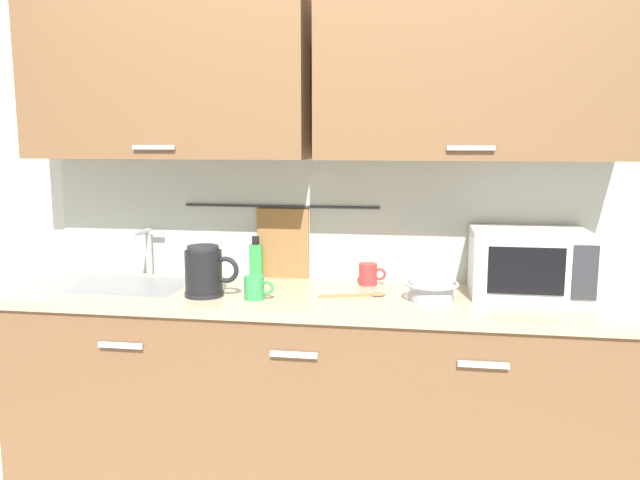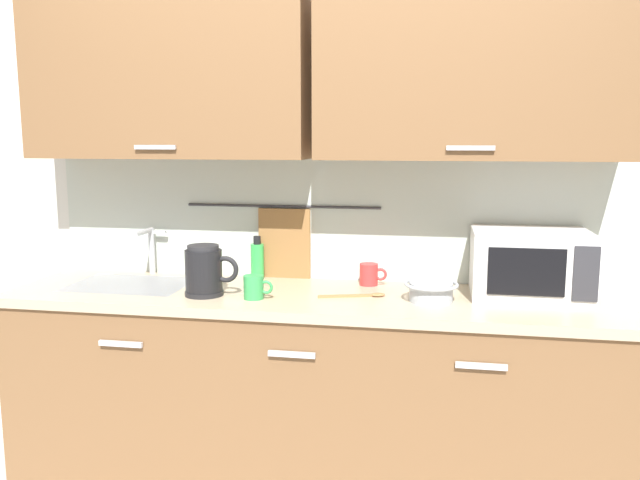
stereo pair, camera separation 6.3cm
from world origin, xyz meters
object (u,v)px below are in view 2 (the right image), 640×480
at_px(microwave, 530,264).
at_px(mug_near_sink, 254,287).
at_px(mug_by_kettle, 369,274).
at_px(electric_kettle, 205,271).
at_px(wooden_spoon, 360,295).
at_px(dish_soap_bottle, 257,260).
at_px(mixing_bowl, 431,290).

height_order(microwave, mug_near_sink, microwave).
bearing_deg(microwave, mug_by_kettle, 172.57).
bearing_deg(mug_by_kettle, electric_kettle, -154.47).
distance_m(mug_near_sink, wooden_spoon, 0.43).
bearing_deg(wooden_spoon, mug_near_sink, -165.25).
height_order(mug_near_sink, wooden_spoon, mug_near_sink).
bearing_deg(microwave, electric_kettle, -170.38).
xyz_separation_m(electric_kettle, mug_near_sink, (0.21, -0.02, -0.05)).
bearing_deg(wooden_spoon, dish_soap_bottle, 152.67).
distance_m(electric_kettle, mug_by_kettle, 0.71).
bearing_deg(mug_near_sink, wooden_spoon, 14.75).
distance_m(microwave, mug_near_sink, 1.12).
relative_size(mug_near_sink, mixing_bowl, 0.56).
bearing_deg(electric_kettle, mug_near_sink, -5.64).
bearing_deg(microwave, wooden_spoon, -168.83).
distance_m(microwave, wooden_spoon, 0.70).
xyz_separation_m(mug_by_kettle, wooden_spoon, (-0.01, -0.22, -0.04)).
distance_m(electric_kettle, dish_soap_bottle, 0.37).
bearing_deg(microwave, mixing_bowl, -158.02).
height_order(mixing_bowl, wooden_spoon, mixing_bowl).
distance_m(mug_by_kettle, wooden_spoon, 0.22).
height_order(electric_kettle, mug_by_kettle, electric_kettle).
relative_size(microwave, mug_by_kettle, 3.83).
distance_m(electric_kettle, mixing_bowl, 0.91).
bearing_deg(mug_near_sink, microwave, 12.54).
relative_size(mug_near_sink, mug_by_kettle, 1.00).
xyz_separation_m(electric_kettle, wooden_spoon, (0.63, 0.09, -0.10)).
height_order(dish_soap_bottle, wooden_spoon, dish_soap_bottle).
bearing_deg(mug_near_sink, dish_soap_bottle, 104.02).
relative_size(microwave, electric_kettle, 2.03).
distance_m(dish_soap_bottle, wooden_spoon, 0.57).
relative_size(mug_near_sink, wooden_spoon, 0.44).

